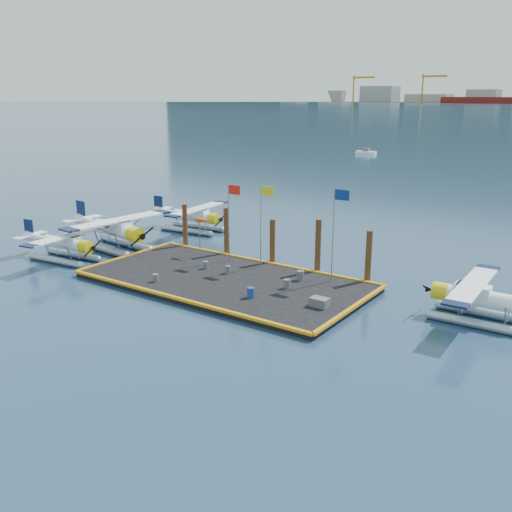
{
  "coord_description": "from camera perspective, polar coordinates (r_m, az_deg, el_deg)",
  "views": [
    {
      "loc": [
        23.9,
        -30.29,
        13.02
      ],
      "look_at": [
        1.32,
        2.0,
        1.81
      ],
      "focal_mm": 40.0,
      "sensor_mm": 36.0,
      "label": 1
    }
  ],
  "objects": [
    {
      "name": "drum_1",
      "position": [
        36.68,
        -0.54,
        -3.68
      ],
      "size": [
        0.48,
        0.48,
        0.67
      ],
      "primitive_type": "cylinder",
      "color": "navy",
      "rests_on": "dock"
    },
    {
      "name": "crate",
      "position": [
        35.4,
        6.38,
        -4.62
      ],
      "size": [
        1.12,
        0.75,
        0.56
      ],
      "primitive_type": "cube",
      "color": "#515156",
      "rests_on": "dock"
    },
    {
      "name": "drum_0",
      "position": [
        42.87,
        -5.07,
        -0.91
      ],
      "size": [
        0.4,
        0.4,
        0.56
      ],
      "primitive_type": "cylinder",
      "color": "#515156",
      "rests_on": "dock"
    },
    {
      "name": "piling_4",
      "position": [
        40.4,
        11.17,
        -0.25
      ],
      "size": [
        0.44,
        0.44,
        4.0
      ],
      "primitive_type": "cylinder",
      "color": "#492614",
      "rests_on": "ground"
    },
    {
      "name": "dock_bumpers",
      "position": [
        40.57,
        -3.15,
        -2.13
      ],
      "size": [
        20.25,
        10.25,
        0.18
      ],
      "primitive_type": null,
      "color": "orange",
      "rests_on": "dock"
    },
    {
      "name": "drum_2",
      "position": [
        38.46,
        3.11,
        -2.8
      ],
      "size": [
        0.45,
        0.45,
        0.63
      ],
      "primitive_type": "cylinder",
      "color": "#515156",
      "rests_on": "dock"
    },
    {
      "name": "flagpole_red",
      "position": [
        43.85,
        -2.53,
        4.53
      ],
      "size": [
        1.14,
        0.08,
        6.0
      ],
      "color": "gray",
      "rests_on": "dock"
    },
    {
      "name": "flagpole_yellow",
      "position": [
        42.1,
        0.71,
        4.23
      ],
      "size": [
        1.14,
        0.08,
        6.2
      ],
      "color": "gray",
      "rests_on": "dock"
    },
    {
      "name": "piling_1",
      "position": [
        46.6,
        -2.97,
        2.31
      ],
      "size": [
        0.44,
        0.44,
        4.2
      ],
      "primitive_type": "cylinder",
      "color": "#492614",
      "rests_on": "ground"
    },
    {
      "name": "piling_0",
      "position": [
        49.45,
        -7.1,
        2.89
      ],
      "size": [
        0.44,
        0.44,
        4.0
      ],
      "primitive_type": "cylinder",
      "color": "#492614",
      "rests_on": "ground"
    },
    {
      "name": "seaplane_a",
      "position": [
        48.22,
        -18.43,
        1.0
      ],
      "size": [
        7.71,
        8.5,
        3.01
      ],
      "rotation": [
        0.0,
        0.0,
        -1.47
      ],
      "color": "#969DA3",
      "rests_on": "ground"
    },
    {
      "name": "dock",
      "position": [
        40.66,
        -3.15,
        -2.52
      ],
      "size": [
        20.0,
        10.0,
        0.4
      ],
      "primitive_type": "cube",
      "color": "black",
      "rests_on": "ground"
    },
    {
      "name": "windsock",
      "position": [
        45.77,
        -5.24,
        3.46
      ],
      "size": [
        1.4,
        0.44,
        3.12
      ],
      "color": "gray",
      "rests_on": "dock"
    },
    {
      "name": "piling_3",
      "position": [
        42.05,
        6.21,
        0.81
      ],
      "size": [
        0.44,
        0.44,
        4.3
      ],
      "primitive_type": "cylinder",
      "color": "#492614",
      "rests_on": "ground"
    },
    {
      "name": "seaplane_d",
      "position": [
        36.01,
        21.32,
        -4.15
      ],
      "size": [
        7.95,
        8.76,
        3.12
      ],
      "rotation": [
        0.0,
        0.0,
        1.6
      ],
      "color": "#969DA3",
      "rests_on": "ground"
    },
    {
      "name": "seaplane_b",
      "position": [
        50.39,
        -13.8,
        2.34
      ],
      "size": [
        9.49,
        10.47,
        3.71
      ],
      "rotation": [
        0.0,
        0.0,
        -1.68
      ],
      "color": "#969DA3",
      "rests_on": "ground"
    },
    {
      "name": "drum_4",
      "position": [
        40.16,
        4.46,
        -1.96
      ],
      "size": [
        0.49,
        0.49,
        0.69
      ],
      "primitive_type": "cylinder",
      "color": "#515156",
      "rests_on": "dock"
    },
    {
      "name": "seaplane_c",
      "position": [
        56.08,
        -6.13,
        3.81
      ],
      "size": [
        8.09,
        8.93,
        3.16
      ],
      "rotation": [
        0.0,
        0.0,
        -1.48
      ],
      "color": "#969DA3",
      "rests_on": "ground"
    },
    {
      "name": "piling_2",
      "position": [
        44.1,
        1.65,
        1.27
      ],
      "size": [
        0.44,
        0.44,
        3.8
      ],
      "primitive_type": "cylinder",
      "color": "#492614",
      "rests_on": "ground"
    },
    {
      "name": "drum_3",
      "position": [
        40.37,
        -10.01,
        -2.18
      ],
      "size": [
        0.39,
        0.39,
        0.55
      ],
      "primitive_type": "cylinder",
      "color": "#515156",
      "rests_on": "dock"
    },
    {
      "name": "ground",
      "position": [
        40.72,
        -3.14,
        -2.79
      ],
      "size": [
        4000.0,
        4000.0,
        0.0
      ],
      "primitive_type": "plane",
      "color": "navy",
      "rests_on": "ground"
    },
    {
      "name": "flagpole_blue",
      "position": [
        39.08,
        8.01,
        3.42
      ],
      "size": [
        1.14,
        0.08,
        6.5
      ],
      "color": "gray",
      "rests_on": "dock"
    },
    {
      "name": "drum_5",
      "position": [
        41.63,
        -2.85,
        -1.36
      ],
      "size": [
        0.41,
        0.41,
        0.58
      ],
      "primitive_type": "cylinder",
      "color": "#515156",
      "rests_on": "dock"
    }
  ]
}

